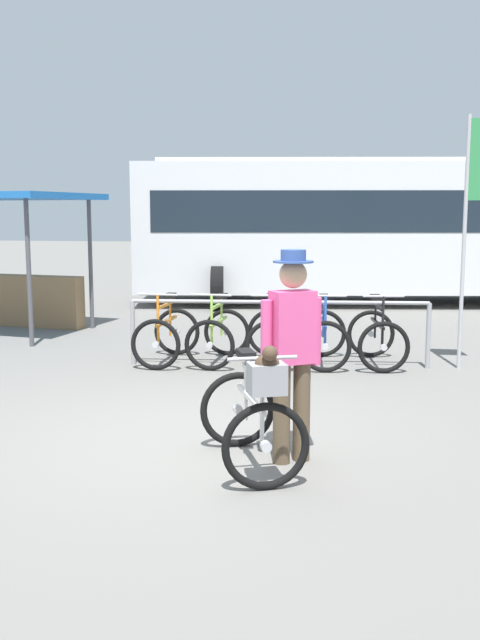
{
  "coord_description": "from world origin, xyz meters",
  "views": [
    {
      "loc": [
        1.34,
        -6.2,
        2.03
      ],
      "look_at": [
        0.28,
        0.57,
        1.0
      ],
      "focal_mm": 41.15,
      "sensor_mm": 36.0,
      "label": 1
    }
  ],
  "objects_px": {
    "racked_bike_lime": "(219,336)",
    "racked_bike_red": "(271,336)",
    "featured_bicycle": "(254,412)",
    "racked_bike_orange": "(167,335)",
    "bus_distant": "(369,223)",
    "racked_bike_blue": "(324,337)",
    "banner_flag": "(477,194)",
    "person_with_featured_bike": "(292,347)",
    "market_stall": "(5,248)",
    "racked_bike_black": "(377,337)"
  },
  "relations": [
    {
      "from": "racked_bike_red",
      "to": "featured_bicycle",
      "type": "distance_m",
      "value": 4.11
    },
    {
      "from": "racked_bike_orange",
      "to": "racked_bike_lime",
      "type": "bearing_deg",
      "value": 5.26
    },
    {
      "from": "featured_bicycle",
      "to": "person_with_featured_bike",
      "type": "bearing_deg",
      "value": 47.35
    },
    {
      "from": "racked_bike_orange",
      "to": "featured_bicycle",
      "type": "height_order",
      "value": "featured_bicycle"
    },
    {
      "from": "racked_bike_black",
      "to": "racked_bike_lime",
      "type": "bearing_deg",
      "value": -174.74
    },
    {
      "from": "racked_bike_blue",
      "to": "person_with_featured_bike",
      "type": "bearing_deg",
      "value": -91.35
    },
    {
      "from": "racked_bike_lime",
      "to": "featured_bicycle",
      "type": "relative_size",
      "value": 0.89
    },
    {
      "from": "banner_flag",
      "to": "racked_bike_orange",
      "type": "bearing_deg",
      "value": -177.12
    },
    {
      "from": "bus_distant",
      "to": "banner_flag",
      "type": "xyz_separation_m",
      "value": [
        1.21,
        -6.7,
        0.49
      ]
    },
    {
      "from": "racked_bike_blue",
      "to": "bus_distant",
      "type": "height_order",
      "value": "bus_distant"
    },
    {
      "from": "racked_bike_blue",
      "to": "bus_distant",
      "type": "xyz_separation_m",
      "value": [
        0.66,
        6.71,
        1.37
      ]
    },
    {
      "from": "racked_bike_red",
      "to": "market_stall",
      "type": "distance_m",
      "value": 5.32
    },
    {
      "from": "racked_bike_blue",
      "to": "market_stall",
      "type": "xyz_separation_m",
      "value": [
        -5.47,
        2.04,
        1.03
      ]
    },
    {
      "from": "racked_bike_blue",
      "to": "racked_bike_orange",
      "type": "bearing_deg",
      "value": -174.74
    },
    {
      "from": "racked_bike_black",
      "to": "banner_flag",
      "type": "xyz_separation_m",
      "value": [
        1.18,
        -0.06,
        1.86
      ]
    },
    {
      "from": "racked_bike_lime",
      "to": "bus_distant",
      "type": "relative_size",
      "value": 0.11
    },
    {
      "from": "racked_bike_orange",
      "to": "market_stall",
      "type": "height_order",
      "value": "market_stall"
    },
    {
      "from": "featured_bicycle",
      "to": "person_with_featured_bike",
      "type": "xyz_separation_m",
      "value": [
        0.27,
        0.29,
        0.46
      ]
    },
    {
      "from": "racked_bike_red",
      "to": "racked_bike_lime",
      "type": "bearing_deg",
      "value": -174.74
    },
    {
      "from": "racked_bike_orange",
      "to": "market_stall",
      "type": "bearing_deg",
      "value": 146.49
    },
    {
      "from": "racked_bike_red",
      "to": "person_with_featured_bike",
      "type": "xyz_separation_m",
      "value": [
        0.61,
        -3.81,
        0.58
      ]
    },
    {
      "from": "racked_bike_blue",
      "to": "featured_bicycle",
      "type": "xyz_separation_m",
      "value": [
        -0.36,
        -4.16,
        0.12
      ]
    },
    {
      "from": "market_stall",
      "to": "racked_bike_orange",
      "type": "bearing_deg",
      "value": -33.51
    },
    {
      "from": "racked_bike_black",
      "to": "banner_flag",
      "type": "bearing_deg",
      "value": -2.79
    },
    {
      "from": "racked_bike_red",
      "to": "racked_bike_black",
      "type": "height_order",
      "value": "same"
    },
    {
      "from": "featured_bicycle",
      "to": "person_with_featured_bike",
      "type": "relative_size",
      "value": 0.73
    },
    {
      "from": "racked_bike_orange",
      "to": "person_with_featured_bike",
      "type": "relative_size",
      "value": 0.65
    },
    {
      "from": "market_stall",
      "to": "banner_flag",
      "type": "xyz_separation_m",
      "value": [
        7.34,
        -2.04,
        0.84
      ]
    },
    {
      "from": "racked_bike_lime",
      "to": "racked_bike_red",
      "type": "distance_m",
      "value": 0.7
    },
    {
      "from": "banner_flag",
      "to": "bus_distant",
      "type": "bearing_deg",
      "value": 100.25
    },
    {
      "from": "racked_bike_red",
      "to": "racked_bike_orange",
      "type": "bearing_deg",
      "value": -174.74
    },
    {
      "from": "racked_bike_red",
      "to": "featured_bicycle",
      "type": "relative_size",
      "value": 0.94
    },
    {
      "from": "racked_bike_orange",
      "to": "bus_distant",
      "type": "xyz_separation_m",
      "value": [
        2.75,
        6.9,
        1.37
      ]
    },
    {
      "from": "racked_bike_orange",
      "to": "bus_distant",
      "type": "relative_size",
      "value": 0.11
    },
    {
      "from": "racked_bike_red",
      "to": "person_with_featured_bike",
      "type": "bearing_deg",
      "value": -80.96
    },
    {
      "from": "banner_flag",
      "to": "racked_bike_red",
      "type": "bearing_deg",
      "value": -178.42
    },
    {
      "from": "person_with_featured_bike",
      "to": "market_stall",
      "type": "xyz_separation_m",
      "value": [
        -5.38,
        5.92,
        0.45
      ]
    },
    {
      "from": "bus_distant",
      "to": "market_stall",
      "type": "height_order",
      "value": "bus_distant"
    },
    {
      "from": "racked_bike_lime",
      "to": "racked_bike_blue",
      "type": "relative_size",
      "value": 0.97
    },
    {
      "from": "racked_bike_red",
      "to": "racked_bike_black",
      "type": "bearing_deg",
      "value": 5.26
    },
    {
      "from": "racked_bike_lime",
      "to": "bus_distant",
      "type": "xyz_separation_m",
      "value": [
        2.06,
        6.84,
        1.37
      ]
    },
    {
      "from": "racked_bike_blue",
      "to": "racked_bike_red",
      "type": "bearing_deg",
      "value": -174.74
    },
    {
      "from": "racked_bike_lime",
      "to": "racked_bike_red",
      "type": "height_order",
      "value": "same"
    },
    {
      "from": "racked_bike_orange",
      "to": "racked_bike_blue",
      "type": "xyz_separation_m",
      "value": [
        2.09,
        0.19,
        -0.0
      ]
    },
    {
      "from": "racked_bike_black",
      "to": "market_stall",
      "type": "height_order",
      "value": "market_stall"
    },
    {
      "from": "racked_bike_lime",
      "to": "person_with_featured_bike",
      "type": "height_order",
      "value": "person_with_featured_bike"
    },
    {
      "from": "racked_bike_blue",
      "to": "person_with_featured_bike",
      "type": "height_order",
      "value": "person_with_featured_bike"
    },
    {
      "from": "racked_bike_red",
      "to": "market_stall",
      "type": "height_order",
      "value": "market_stall"
    },
    {
      "from": "racked_bike_blue",
      "to": "person_with_featured_bike",
      "type": "relative_size",
      "value": 0.67
    },
    {
      "from": "racked_bike_blue",
      "to": "featured_bicycle",
      "type": "height_order",
      "value": "featured_bicycle"
    }
  ]
}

